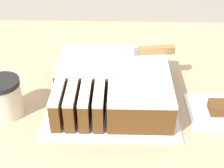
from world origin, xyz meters
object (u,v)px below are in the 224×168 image
object	(u,v)px
brownie	(219,108)
cake_board	(112,97)
coffee_cup	(5,97)
knife	(146,51)
cake	(114,83)

from	to	relation	value
brownie	cake_board	bearing A→B (deg)	168.35
coffee_cup	brownie	size ratio (longest dim) A/B	2.17
cake_board	brownie	xyz separation A→B (m)	(0.29, -0.06, 0.02)
knife	brownie	bearing A→B (deg)	134.19
knife	brownie	distance (m)	0.26
knife	brownie	size ratio (longest dim) A/B	6.09
cake_board	cake	bearing A→B (deg)	45.75
cake	coffee_cup	bearing A→B (deg)	-164.47
knife	cake	bearing A→B (deg)	38.49
coffee_cup	knife	bearing A→B (deg)	24.30
cake_board	cake	world-z (taller)	cake
knife	coffee_cup	size ratio (longest dim) A/B	2.81
cake	knife	world-z (taller)	knife
knife	brownie	xyz separation A→B (m)	(0.19, -0.16, -0.08)
cake	knife	size ratio (longest dim) A/B	1.06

